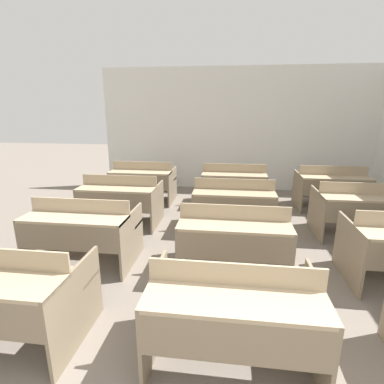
{
  "coord_description": "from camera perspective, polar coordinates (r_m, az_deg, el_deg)",
  "views": [
    {
      "loc": [
        -0.11,
        -0.65,
        1.87
      ],
      "look_at": [
        -0.64,
        3.42,
        0.72
      ],
      "focal_mm": 28.0,
      "sensor_mm": 36.0,
      "label": 1
    }
  ],
  "objects": [
    {
      "name": "bench_third_center",
      "position": [
        4.71,
        7.92,
        -2.04
      ],
      "size": [
        1.23,
        0.83,
        0.84
      ],
      "color": "#786952",
      "rests_on": "ground_plane"
    },
    {
      "name": "bench_second_left",
      "position": [
        3.91,
        -20.08,
        -6.61
      ],
      "size": [
        1.23,
        0.83,
        0.84
      ],
      "color": "#83745D",
      "rests_on": "ground_plane"
    },
    {
      "name": "bench_front_left",
      "position": [
        2.95,
        -32.38,
        -15.69
      ],
      "size": [
        1.23,
        0.83,
        0.84
      ],
      "color": "#7A6B54",
      "rests_on": "ground_plane"
    },
    {
      "name": "bench_back_right",
      "position": [
        6.27,
        24.99,
        1.05
      ],
      "size": [
        1.23,
        0.83,
        0.84
      ],
      "color": "#7C6D56",
      "rests_on": "ground_plane"
    },
    {
      "name": "bench_back_left",
      "position": [
        6.22,
        -9.29,
        2.23
      ],
      "size": [
        1.23,
        0.83,
        0.84
      ],
      "color": "#7D6E57",
      "rests_on": "ground_plane"
    },
    {
      "name": "bench_third_right",
      "position": [
        5.08,
        29.38,
        -2.67
      ],
      "size": [
        1.23,
        0.83,
        0.84
      ],
      "color": "#7F7059",
      "rests_on": "ground_plane"
    },
    {
      "name": "bench_third_left",
      "position": [
        5.05,
        -13.4,
        -1.14
      ],
      "size": [
        1.23,
        0.83,
        0.84
      ],
      "color": "#7C6D56",
      "rests_on": "ground_plane"
    },
    {
      "name": "bench_back_center",
      "position": [
        5.97,
        7.95,
        1.71
      ],
      "size": [
        1.23,
        0.83,
        0.84
      ],
      "color": "#796953",
      "rests_on": "ground_plane"
    },
    {
      "name": "wall_back",
      "position": [
        7.16,
        8.4,
        11.61
      ],
      "size": [
        6.27,
        0.06,
        2.79
      ],
      "color": "silver",
      "rests_on": "ground_plane"
    },
    {
      "name": "bench_second_center",
      "position": [
        3.49,
        7.93,
        -8.46
      ],
      "size": [
        1.23,
        0.83,
        0.84
      ],
      "color": "#7C6C55",
      "rests_on": "ground_plane"
    },
    {
      "name": "bench_front_center",
      "position": [
        2.36,
        7.92,
        -21.4
      ],
      "size": [
        1.23,
        0.83,
        0.84
      ],
      "color": "#7A6B54",
      "rests_on": "ground_plane"
    }
  ]
}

